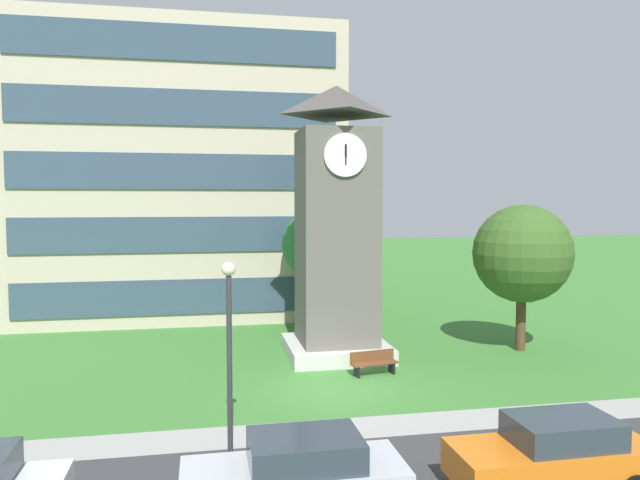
# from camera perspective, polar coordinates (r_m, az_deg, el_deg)

# --- Properties ---
(ground_plane) EXTENTS (160.00, 160.00, 0.00)m
(ground_plane) POSITION_cam_1_polar(r_m,az_deg,el_deg) (21.30, 1.38, -14.03)
(ground_plane) COLOR #3D7A33
(kerb_strip) EXTENTS (120.00, 1.60, 0.01)m
(kerb_strip) POSITION_cam_1_polar(r_m,az_deg,el_deg) (17.97, 3.92, -17.47)
(kerb_strip) COLOR #9E9E99
(kerb_strip) RESTS_ON ground
(office_building) EXTENTS (17.67, 15.89, 16.00)m
(office_building) POSITION_cam_1_polar(r_m,az_deg,el_deg) (38.97, -12.87, 5.87)
(office_building) COLOR beige
(office_building) RESTS_ON ground
(clock_tower) EXTENTS (4.14, 4.14, 11.22)m
(clock_tower) POSITION_cam_1_polar(r_m,az_deg,el_deg) (24.73, 1.59, 0.37)
(clock_tower) COLOR #605B56
(clock_tower) RESTS_ON ground
(park_bench) EXTENTS (1.86, 0.78, 0.88)m
(park_bench) POSITION_cam_1_polar(r_m,az_deg,el_deg) (22.85, 5.17, -11.60)
(park_bench) COLOR brown
(park_bench) RESTS_ON ground
(street_lamp) EXTENTS (0.36, 0.36, 4.98)m
(street_lamp) POSITION_cam_1_polar(r_m,az_deg,el_deg) (15.44, -8.69, -8.83)
(street_lamp) COLOR #333338
(street_lamp) RESTS_ON ground
(tree_by_building) EXTENTS (4.22, 4.22, 6.35)m
(tree_by_building) POSITION_cam_1_polar(r_m,az_deg,el_deg) (27.15, 18.79, -1.28)
(tree_by_building) COLOR #513823
(tree_by_building) RESTS_ON ground
(tree_streetside) EXTENTS (3.57, 3.57, 6.09)m
(tree_streetside) POSITION_cam_1_polar(r_m,az_deg,el_deg) (30.10, -0.29, -0.46)
(tree_streetside) COLOR #513823
(tree_streetside) RESTS_ON ground
(parked_car_silver) EXTENTS (4.62, 2.04, 1.69)m
(parked_car_silver) POSITION_cam_1_polar(r_m,az_deg,el_deg) (13.18, -2.24, -21.62)
(parked_car_silver) COLOR silver
(parked_car_silver) RESTS_ON ground
(parked_car_orange) EXTENTS (4.59, 1.96, 1.69)m
(parked_car_orange) POSITION_cam_1_polar(r_m,az_deg,el_deg) (15.08, 21.56, -18.51)
(parked_car_orange) COLOR orange
(parked_car_orange) RESTS_ON ground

